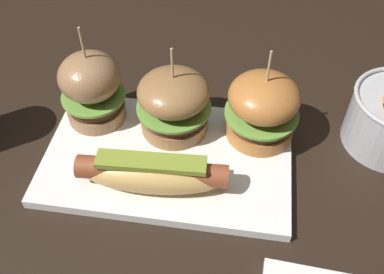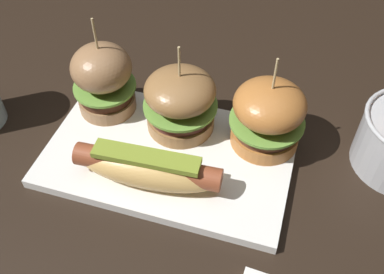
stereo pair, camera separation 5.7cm
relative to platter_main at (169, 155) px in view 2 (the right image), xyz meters
The scene contains 6 objects.
ground_plane 0.01m from the platter_main, ahead, with size 3.00×3.00×0.00m, color black.
platter_main is the anchor object (origin of this frame).
hot_dog 0.06m from the platter_main, 99.08° to the right, with size 0.19×0.06×0.05m.
slider_left 0.14m from the platter_main, 153.25° to the left, with size 0.09×0.09×0.15m.
slider_center 0.08m from the platter_main, 93.82° to the left, with size 0.10×0.10×0.14m.
slider_right 0.14m from the platter_main, 26.01° to the left, with size 0.10×0.10×0.14m.
Camera 2 is at (0.14, -0.37, 0.47)m, focal length 41.51 mm.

